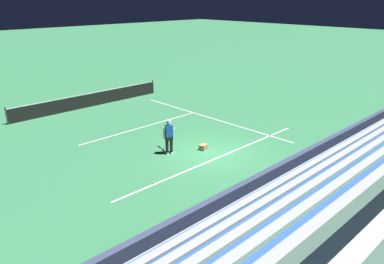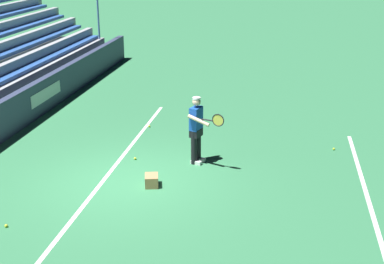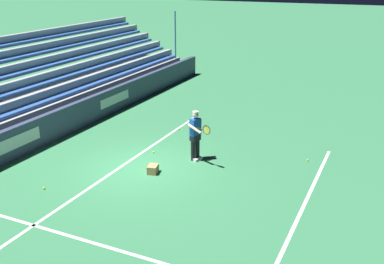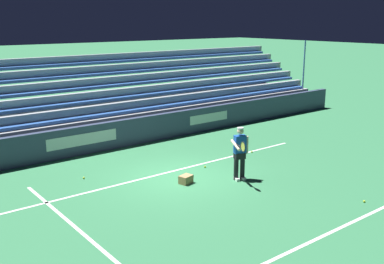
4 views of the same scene
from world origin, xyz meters
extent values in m
plane|color=#337A4C|center=(0.00, 0.00, 0.00)|extent=(160.00, 160.00, 0.00)
cube|color=white|center=(0.00, -0.50, 0.00)|extent=(12.00, 0.10, 0.01)
cube|color=white|center=(0.00, 5.50, 0.00)|extent=(8.22, 0.10, 0.01)
cube|color=silver|center=(-4.88, -4.09, 0.61)|extent=(2.20, 0.01, 0.40)
cylinder|color=#4C70B2|center=(-12.56, -4.91, 1.93)|extent=(0.08, 0.08, 3.85)
cylinder|color=black|center=(-1.56, 1.49, 0.44)|extent=(0.15, 0.15, 0.88)
cylinder|color=black|center=(-1.35, 1.42, 0.44)|extent=(0.15, 0.15, 0.88)
cube|color=white|center=(-1.54, 1.55, 0.04)|extent=(0.19, 0.30, 0.09)
cube|color=white|center=(-1.33, 1.48, 0.04)|extent=(0.19, 0.30, 0.09)
cube|color=black|center=(-1.46, 1.46, 0.80)|extent=(0.39, 0.32, 0.20)
cube|color=#194CB2|center=(-1.46, 1.46, 1.17)|extent=(0.41, 0.31, 0.58)
sphere|color=beige|center=(-1.45, 1.47, 1.60)|extent=(0.21, 0.21, 0.21)
cylinder|color=white|center=(-1.45, 1.47, 1.69)|extent=(0.20, 0.20, 0.05)
cylinder|color=beige|center=(-1.69, 1.54, 1.13)|extent=(0.09, 0.09, 0.56)
cylinder|color=beige|center=(-1.16, 1.57, 1.22)|extent=(0.27, 0.58, 0.24)
cylinder|color=black|center=(-1.08, 1.80, 1.27)|extent=(0.13, 0.29, 0.03)
torus|color=black|center=(-0.99, 2.06, 1.31)|extent=(0.12, 0.31, 0.31)
cylinder|color=#D6D14C|center=(-0.99, 2.06, 1.31)|extent=(0.09, 0.26, 0.27)
cube|color=#A87F51|center=(0.10, 0.69, 0.13)|extent=(0.46, 0.39, 0.26)
sphere|color=#CCE533|center=(-1.34, -0.11, 0.03)|extent=(0.07, 0.07, 0.07)
sphere|color=#CCE533|center=(2.45, -1.66, 0.03)|extent=(0.07, 0.07, 0.07)
sphere|color=#CCE533|center=(-3.91, -0.39, 0.03)|extent=(0.07, 0.07, 0.07)
sphere|color=#CCE533|center=(-2.92, 4.98, 0.03)|extent=(0.07, 0.07, 0.07)
camera|label=1|loc=(-12.26, -11.29, 7.19)|focal=35.00mm
camera|label=2|loc=(10.93, 3.53, 5.26)|focal=50.00mm
camera|label=3|loc=(11.38, 7.31, 6.09)|focal=42.00mm
camera|label=4|loc=(8.11, 11.23, 5.01)|focal=42.00mm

